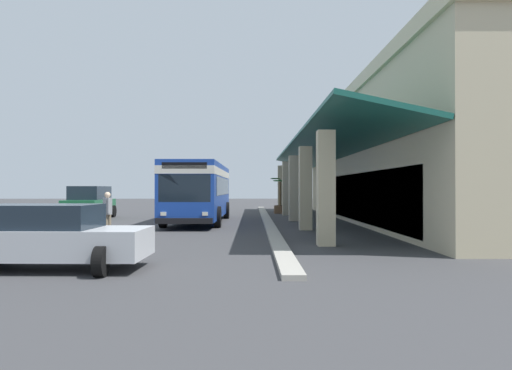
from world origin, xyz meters
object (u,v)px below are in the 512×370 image
transit_bus (200,188)px  pedestrian (107,211)px  potted_palm (280,204)px  parked_suv_green (90,202)px  parked_sedan_silver (47,236)px

transit_bus → pedestrian: 8.15m
potted_palm → parked_suv_green: bearing=-62.4°
parked_sedan_silver → potted_palm: bearing=164.4°
parked_sedan_silver → pedestrian: (-7.43, -0.89, 0.21)m
parked_suv_green → pedestrian: bearing=22.1°
parked_sedan_silver → pedestrian: pedestrian is taller
transit_bus → pedestrian: bearing=-19.4°
pedestrian → transit_bus: bearing=160.6°
parked_sedan_silver → parked_suv_green: size_ratio=0.91×
transit_bus → parked_suv_green: size_ratio=2.30×
parked_suv_green → pedestrian: (10.43, 4.24, -0.06)m
transit_bus → parked_suv_green: bearing=-111.9°
parked_suv_green → potted_palm: potted_palm is taller
transit_bus → parked_sedan_silver: transit_bus is taller
transit_bus → parked_sedan_silver: (15.07, -1.80, -1.10)m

